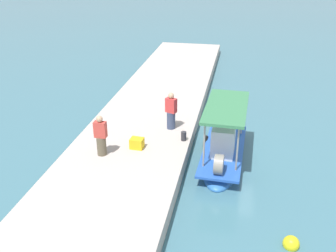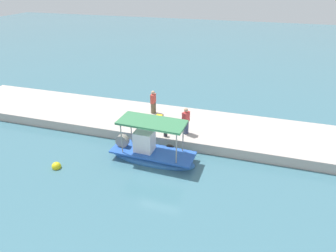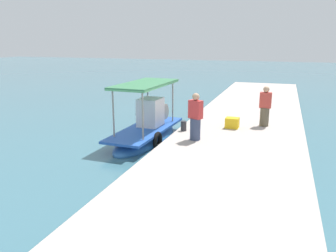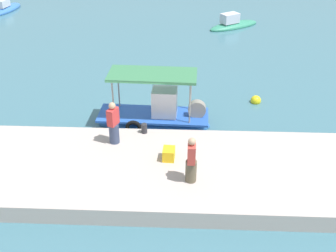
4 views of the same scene
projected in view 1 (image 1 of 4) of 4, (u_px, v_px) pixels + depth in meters
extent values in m
plane|color=#3F6F7E|center=(230.00, 152.00, 17.60)|extent=(120.00, 120.00, 0.00)
cube|color=#BCADA5|center=(138.00, 137.00, 18.21)|extent=(36.00, 5.10, 0.66)
ellipsoid|color=#306BB6|center=(223.00, 158.00, 16.98)|extent=(5.27, 1.89, 0.80)
cube|color=blue|center=(223.00, 149.00, 16.78)|extent=(5.06, 1.88, 0.10)
cube|color=white|center=(223.00, 142.00, 16.06)|extent=(1.13, 0.97, 1.36)
cylinder|color=gray|center=(237.00, 150.00, 14.78)|extent=(0.07, 0.07, 1.99)
cylinder|color=gray|center=(204.00, 146.00, 15.05)|extent=(0.07, 0.07, 1.99)
cylinder|color=gray|center=(242.00, 116.00, 17.71)|extent=(0.07, 0.07, 1.99)
cylinder|color=gray|center=(214.00, 113.00, 17.98)|extent=(0.07, 0.07, 1.99)
cube|color=#3B7F51|center=(226.00, 107.00, 15.93)|extent=(3.89, 1.83, 0.12)
torus|color=black|center=(206.00, 143.00, 17.74)|extent=(0.75, 0.21, 0.74)
cylinder|color=gray|center=(219.00, 164.00, 14.87)|extent=(0.81, 0.38, 0.80)
cylinder|color=#384361|center=(171.00, 120.00, 18.19)|extent=(0.52, 0.52, 0.83)
cube|color=#D33837|center=(171.00, 105.00, 17.87)|extent=(0.45, 0.57, 0.69)
sphere|color=tan|center=(171.00, 96.00, 17.66)|extent=(0.27, 0.27, 0.27)
cylinder|color=brown|center=(102.00, 146.00, 15.90)|extent=(0.40, 0.40, 0.81)
cube|color=#C54239|center=(100.00, 130.00, 15.58)|extent=(0.28, 0.50, 0.67)
sphere|color=tan|center=(99.00, 119.00, 15.38)|extent=(0.27, 0.27, 0.27)
cylinder|color=#2D2D33|center=(184.00, 136.00, 17.15)|extent=(0.24, 0.24, 0.41)
cube|color=yellow|center=(137.00, 143.00, 16.49)|extent=(0.47, 0.58, 0.45)
sphere|color=yellow|center=(291.00, 244.00, 12.07)|extent=(0.53, 0.53, 0.53)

